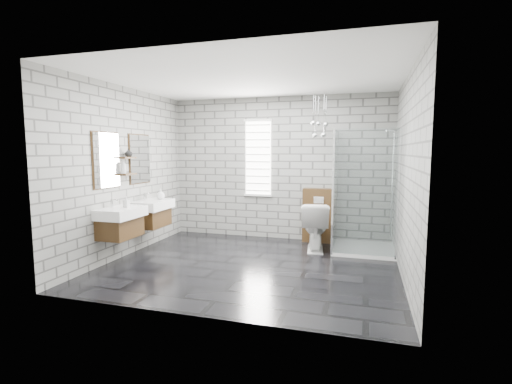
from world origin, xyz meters
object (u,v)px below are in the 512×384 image
at_px(toilet, 315,226).
at_px(cistern_panel, 319,215).
at_px(vanity_left, 119,214).
at_px(shower_enclosure, 358,222).
at_px(vanity_right, 151,206).

bearing_deg(toilet, cistern_panel, -97.28).
xyz_separation_m(vanity_left, shower_enclosure, (3.41, 1.66, -0.25)).
bearing_deg(cistern_panel, toilet, -90.00).
relative_size(vanity_right, cistern_panel, 1.57).
xyz_separation_m(cistern_panel, shower_enclosure, (0.70, -0.52, 0.00)).
xyz_separation_m(vanity_right, shower_enclosure, (3.41, 0.81, -0.25)).
xyz_separation_m(vanity_left, cistern_panel, (2.71, 2.18, -0.26)).
relative_size(vanity_right, shower_enclosure, 0.77).
relative_size(shower_enclosure, toilet, 2.48).
bearing_deg(shower_enclosure, toilet, -176.55).
distance_m(vanity_left, cistern_panel, 3.48).
bearing_deg(vanity_left, toilet, 30.89).
bearing_deg(cistern_panel, vanity_right, -153.93).
distance_m(vanity_left, toilet, 3.17).
height_order(vanity_right, cistern_panel, vanity_right).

